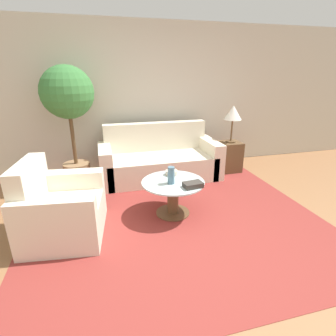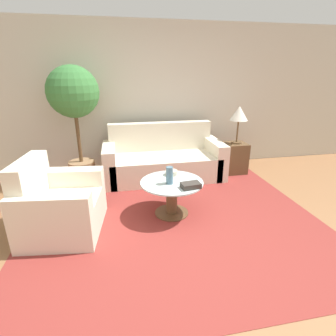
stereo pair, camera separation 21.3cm
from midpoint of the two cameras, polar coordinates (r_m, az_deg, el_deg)
ground_plane at (r=2.87m, az=4.96°, el=-17.76°), size 14.00×14.00×0.00m
wall_back at (r=4.97m, az=-3.49°, el=14.86°), size 10.00×0.06×2.60m
rug at (r=3.52m, az=2.56°, el=-9.79°), size 3.61×3.50×0.01m
sofa_main at (r=4.62m, az=0.21°, el=1.66°), size 2.03×0.89×0.91m
armchair at (r=3.26m, az=-21.17°, el=-8.06°), size 0.92×1.04×0.88m
coffee_table at (r=3.38m, az=2.64°, el=-5.53°), size 0.80×0.80×0.46m
side_table at (r=4.98m, az=15.56°, el=2.14°), size 0.38×0.38×0.55m
table_lamp at (r=4.81m, az=16.46°, el=11.11°), size 0.31×0.31×0.66m
potted_plant at (r=4.43m, az=-18.44°, el=13.57°), size 0.80×0.80×1.87m
vase at (r=3.22m, az=2.22°, el=-1.62°), size 0.09×0.09×0.22m
bowl at (r=3.52m, az=2.50°, el=-1.04°), size 0.16×0.16×0.06m
book_stack at (r=3.15m, az=6.92°, el=-3.81°), size 0.24×0.18×0.06m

